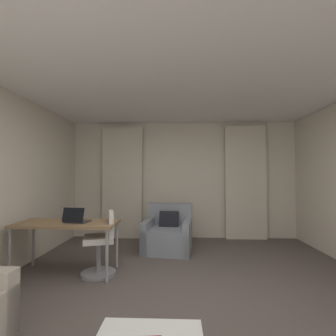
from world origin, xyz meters
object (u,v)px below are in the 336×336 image
(desk, at_px, (67,226))
(laptop, at_px, (76,219))
(desk_chair, at_px, (102,246))
(armchair, at_px, (168,235))

(desk, bearing_deg, laptop, -13.99)
(desk, height_order, desk_chair, desk_chair)
(armchair, relative_size, desk_chair, 1.07)
(armchair, height_order, desk, armchair)
(desk, distance_m, desk_chair, 0.57)
(desk, xyz_separation_m, desk_chair, (0.50, -0.02, -0.27))
(laptop, bearing_deg, desk, 166.01)
(laptop, bearing_deg, desk_chair, 2.45)
(armchair, xyz_separation_m, desk, (-1.40, -1.15, 0.38))
(armchair, relative_size, desk, 0.67)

